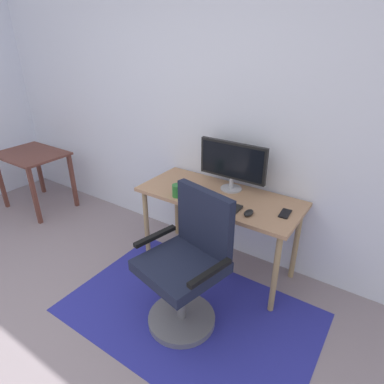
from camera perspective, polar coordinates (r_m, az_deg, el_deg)
name	(u,v)px	position (r m, az deg, el deg)	size (l,w,h in m)	color
wall_back	(191,108)	(3.06, -0.24, 14.43)	(6.00, 0.10, 2.60)	silver
area_rug	(189,312)	(2.65, -0.45, -20.19)	(1.84, 1.19, 0.01)	#2A2D94
desk	(219,204)	(2.73, 4.70, -2.03)	(1.35, 0.58, 0.72)	tan
monitor	(232,163)	(2.70, 7.06, 5.12)	(0.59, 0.18, 0.41)	#B2B2B7
keyboard	(214,203)	(2.55, 3.93, -1.85)	(0.43, 0.13, 0.02)	black
computer_mouse	(249,213)	(2.42, 9.84, -3.59)	(0.06, 0.10, 0.03)	black
coffee_cup	(178,191)	(2.64, -2.54, 0.24)	(0.09, 0.09, 0.10)	#256C2A
cell_phone	(285,214)	(2.49, 15.91, -3.63)	(0.07, 0.14, 0.01)	black
office_chair	(187,269)	(2.31, -0.81, -13.23)	(0.64, 0.60, 1.00)	slate
side_table	(33,162)	(4.20, -26.01, 4.73)	(0.76, 0.58, 0.68)	brown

